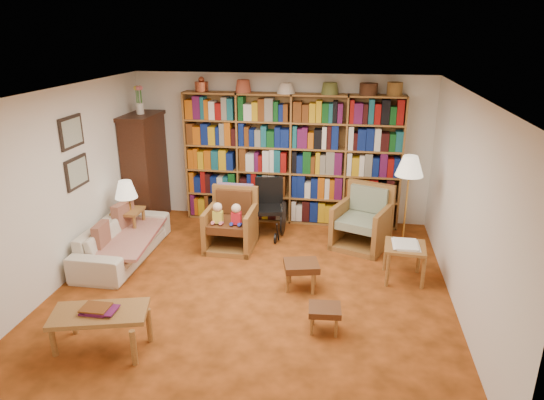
% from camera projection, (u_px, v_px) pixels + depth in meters
% --- Properties ---
extents(floor, '(5.00, 5.00, 0.00)m').
position_uv_depth(floor, '(254.00, 286.00, 6.36)').
color(floor, '#B8551C').
rests_on(floor, ground).
extents(ceiling, '(5.00, 5.00, 0.00)m').
position_uv_depth(ceiling, '(251.00, 92.00, 5.52)').
color(ceiling, white).
rests_on(ceiling, wall_back).
extents(wall_back, '(5.00, 0.00, 5.00)m').
position_uv_depth(wall_back, '(281.00, 148.00, 8.26)').
color(wall_back, white).
rests_on(wall_back, floor).
extents(wall_front, '(5.00, 0.00, 5.00)m').
position_uv_depth(wall_front, '(188.00, 304.00, 3.61)').
color(wall_front, white).
rests_on(wall_front, floor).
extents(wall_left, '(0.00, 5.00, 5.00)m').
position_uv_depth(wall_left, '(64.00, 186.00, 6.30)').
color(wall_left, white).
rests_on(wall_left, floor).
extents(wall_right, '(0.00, 5.00, 5.00)m').
position_uv_depth(wall_right, '(466.00, 207.00, 5.57)').
color(wall_right, white).
rests_on(wall_right, floor).
extents(bookshelf, '(3.60, 0.30, 2.42)m').
position_uv_depth(bookshelf, '(291.00, 156.00, 8.10)').
color(bookshelf, '#A26D32').
rests_on(bookshelf, floor).
extents(curio_cabinet, '(0.50, 0.95, 2.40)m').
position_uv_depth(curio_cabinet, '(145.00, 167.00, 8.23)').
color(curio_cabinet, '#3B1C10').
rests_on(curio_cabinet, floor).
extents(framed_pictures, '(0.03, 0.52, 0.97)m').
position_uv_depth(framed_pictures, '(74.00, 152.00, 6.45)').
color(framed_pictures, black).
rests_on(framed_pictures, wall_left).
extents(sofa, '(1.88, 0.75, 0.55)m').
position_uv_depth(sofa, '(123.00, 240.00, 7.07)').
color(sofa, beige).
rests_on(sofa, floor).
extents(sofa_throw, '(0.95, 1.59, 0.04)m').
position_uv_depth(sofa_throw, '(126.00, 238.00, 7.05)').
color(sofa_throw, beige).
rests_on(sofa_throw, sofa).
extents(cushion_left, '(0.20, 0.43, 0.41)m').
position_uv_depth(cushion_left, '(124.00, 219.00, 7.35)').
color(cushion_left, maroon).
rests_on(cushion_left, sofa).
extents(cushion_right, '(0.14, 0.37, 0.36)m').
position_uv_depth(cushion_right, '(102.00, 238.00, 6.70)').
color(cushion_right, maroon).
rests_on(cushion_right, sofa).
extents(side_table_lamp, '(0.42, 0.42, 0.57)m').
position_uv_depth(side_table_lamp, '(129.00, 219.00, 7.45)').
color(side_table_lamp, '#A26D32').
rests_on(side_table_lamp, floor).
extents(table_lamp, '(0.34, 0.34, 0.46)m').
position_uv_depth(table_lamp, '(126.00, 190.00, 7.30)').
color(table_lamp, gold).
rests_on(table_lamp, side_table_lamp).
extents(armchair_leather, '(0.73, 0.79, 0.92)m').
position_uv_depth(armchair_leather, '(232.00, 223.00, 7.42)').
color(armchair_leather, '#A26D32').
rests_on(armchair_leather, floor).
extents(armchair_sage, '(1.04, 1.03, 0.94)m').
position_uv_depth(armchair_sage, '(361.00, 222.00, 7.48)').
color(armchair_sage, '#A26D32').
rests_on(armchair_sage, floor).
extents(wheelchair, '(0.54, 0.74, 0.93)m').
position_uv_depth(wheelchair, '(268.00, 209.00, 7.84)').
color(wheelchair, black).
rests_on(wheelchair, floor).
extents(floor_lamp, '(0.40, 0.40, 1.50)m').
position_uv_depth(floor_lamp, '(409.00, 170.00, 6.86)').
color(floor_lamp, gold).
rests_on(floor_lamp, floor).
extents(side_table_papers, '(0.56, 0.56, 0.52)m').
position_uv_depth(side_table_papers, '(405.00, 251.00, 6.39)').
color(side_table_papers, '#A26D32').
rests_on(side_table_papers, floor).
extents(footstool_a, '(0.51, 0.46, 0.37)m').
position_uv_depth(footstool_a, '(301.00, 268.00, 6.19)').
color(footstool_a, '#542E16').
rests_on(footstool_a, floor).
extents(footstool_b, '(0.38, 0.33, 0.30)m').
position_uv_depth(footstool_b, '(325.00, 311.00, 5.34)').
color(footstool_b, '#542E16').
rests_on(footstool_b, floor).
extents(coffee_table, '(1.06, 0.71, 0.50)m').
position_uv_depth(coffee_table, '(100.00, 317.00, 4.99)').
color(coffee_table, '#A26D32').
rests_on(coffee_table, floor).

